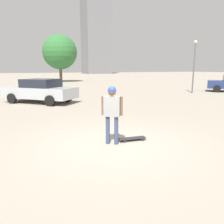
# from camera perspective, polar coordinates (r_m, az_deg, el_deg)

# --- Properties ---
(ground_plane) EXTENTS (220.00, 220.00, 0.00)m
(ground_plane) POSITION_cam_1_polar(r_m,az_deg,el_deg) (6.25, 0.00, -8.29)
(ground_plane) COLOR gray
(person) EXTENTS (0.50, 0.42, 1.63)m
(person) POSITION_cam_1_polar(r_m,az_deg,el_deg) (5.99, 0.00, 1.05)
(person) COLOR #38476B
(person) RESTS_ON ground_plane
(skateboard) EXTENTS (0.85, 0.37, 0.08)m
(skateboard) POSITION_cam_1_polar(r_m,az_deg,el_deg) (6.53, 5.27, -6.88)
(skateboard) COLOR #232328
(skateboard) RESTS_ON ground_plane
(car_parked_near) EXTENTS (4.47, 4.47, 1.47)m
(car_parked_near) POSITION_cam_1_polar(r_m,az_deg,el_deg) (14.32, -18.21, 5.35)
(car_parked_near) COLOR #ADB2B7
(car_parked_near) RESTS_ON ground_plane
(building_block_distant) EXTENTS (10.23, 9.57, 43.84)m
(building_block_distant) POSITION_cam_1_polar(r_m,az_deg,el_deg) (96.04, -4.25, 23.16)
(building_block_distant) COLOR slate
(building_block_distant) RESTS_ON ground_plane
(tree_distant) EXTENTS (5.37, 5.37, 7.33)m
(tree_distant) POSITION_cam_1_polar(r_m,az_deg,el_deg) (36.49, -13.48, 14.97)
(tree_distant) COLOR brown
(tree_distant) RESTS_ON ground_plane
(lamp_post) EXTENTS (0.28, 0.28, 4.42)m
(lamp_post) POSITION_cam_1_polar(r_m,az_deg,el_deg) (20.23, 20.69, 12.20)
(lamp_post) COLOR #59595E
(lamp_post) RESTS_ON ground_plane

